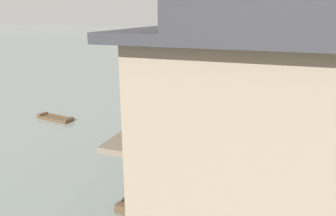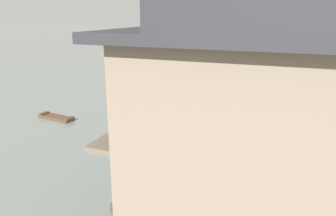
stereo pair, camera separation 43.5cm
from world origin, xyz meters
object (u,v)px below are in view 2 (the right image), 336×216
at_px(boat_moored_nearest, 200,125).
at_px(house_waterfront_second, 266,117).
at_px(boat_moored_far, 144,105).
at_px(house_waterfront_tall, 274,90).
at_px(boat_midriver_upstream, 243,70).
at_px(house_waterfront_nearest, 247,149).
at_px(boat_crossing_west, 181,63).
at_px(boat_midriver_drifting, 56,118).
at_px(boat_moored_third, 146,183).
at_px(boat_moored_second, 237,87).
at_px(stone_bridge, 241,38).

bearing_deg(boat_moored_nearest, house_waterfront_second, -51.81).
height_order(boat_moored_far, house_waterfront_tall, house_waterfront_tall).
bearing_deg(house_waterfront_tall, boat_midriver_upstream, 102.69).
relative_size(boat_moored_far, house_waterfront_nearest, 0.53).
distance_m(boat_moored_far, boat_crossing_west, 28.40).
height_order(boat_moored_nearest, house_waterfront_second, house_waterfront_second).
bearing_deg(boat_midriver_drifting, boat_moored_third, -32.13).
relative_size(boat_moored_third, boat_midriver_drifting, 1.53).
xyz_separation_m(boat_midriver_upstream, house_waterfront_second, (6.21, -34.23, 3.35)).
xyz_separation_m(boat_moored_second, boat_moored_far, (-7.17, -11.85, 0.10)).
height_order(boat_midriver_drifting, boat_midriver_upstream, boat_midriver_upstream).
distance_m(boat_moored_second, boat_moored_far, 13.85).
bearing_deg(house_waterfront_second, boat_crossing_west, 115.18).
bearing_deg(boat_moored_far, house_waterfront_second, -40.62).
xyz_separation_m(boat_moored_second, house_waterfront_nearest, (5.13, -30.12, 4.79)).
distance_m(boat_moored_nearest, house_waterfront_second, 9.79).
relative_size(boat_moored_third, stone_bridge, 0.22).
bearing_deg(boat_moored_far, boat_midriver_upstream, 75.58).
height_order(boat_moored_far, house_waterfront_second, house_waterfront_second).
bearing_deg(boat_midriver_drifting, stone_bridge, 83.06).
xyz_separation_m(boat_moored_third, boat_midriver_drifting, (-12.36, 7.76, -0.12)).
relative_size(boat_crossing_west, house_waterfront_tall, 0.73).
distance_m(boat_midriver_drifting, stone_bridge, 57.88).
xyz_separation_m(boat_moored_nearest, boat_moored_far, (-6.65, 3.36, 0.12)).
distance_m(boat_midriver_drifting, house_waterfront_nearest, 22.27).
distance_m(boat_moored_third, boat_crossing_west, 43.50).
xyz_separation_m(boat_moored_second, boat_midriver_drifting, (-12.91, -17.97, -0.03)).
xyz_separation_m(boat_moored_third, house_waterfront_nearest, (5.67, -4.39, 4.70)).
distance_m(boat_moored_far, boat_midriver_upstream, 24.45).
xyz_separation_m(boat_moored_nearest, house_waterfront_tall, (5.64, -0.50, 3.53)).
bearing_deg(boat_moored_third, house_waterfront_tall, 60.53).
xyz_separation_m(boat_moored_second, stone_bridge, (-5.93, 39.40, 3.15)).
xyz_separation_m(boat_crossing_west, house_waterfront_tall, (18.03, -31.68, 3.43)).
xyz_separation_m(boat_midriver_drifting, boat_midriver_upstream, (11.82, 29.80, 0.17)).
height_order(boat_moored_second, house_waterfront_tall, house_waterfront_tall).
bearing_deg(boat_moored_far, boat_moored_second, 58.81).
bearing_deg(house_waterfront_second, boat_moored_nearest, 128.19).
bearing_deg(house_waterfront_second, stone_bridge, 100.14).
height_order(boat_moored_nearest, boat_moored_third, boat_moored_third).
bearing_deg(boat_moored_second, house_waterfront_tall, -71.97).
relative_size(boat_moored_far, stone_bridge, 0.19).
height_order(boat_moored_third, boat_midriver_drifting, boat_moored_third).
height_order(boat_moored_third, house_waterfront_tall, house_waterfront_tall).
height_order(boat_moored_far, house_waterfront_nearest, house_waterfront_nearest).
bearing_deg(boat_moored_third, boat_moored_nearest, 89.88).
bearing_deg(boat_moored_second, house_waterfront_nearest, -80.34).
height_order(boat_midriver_drifting, house_waterfront_second, house_waterfront_second).
relative_size(boat_moored_second, house_waterfront_second, 0.63).
bearing_deg(boat_midriver_upstream, house_waterfront_tall, -77.31).
bearing_deg(stone_bridge, boat_moored_nearest, -84.36).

